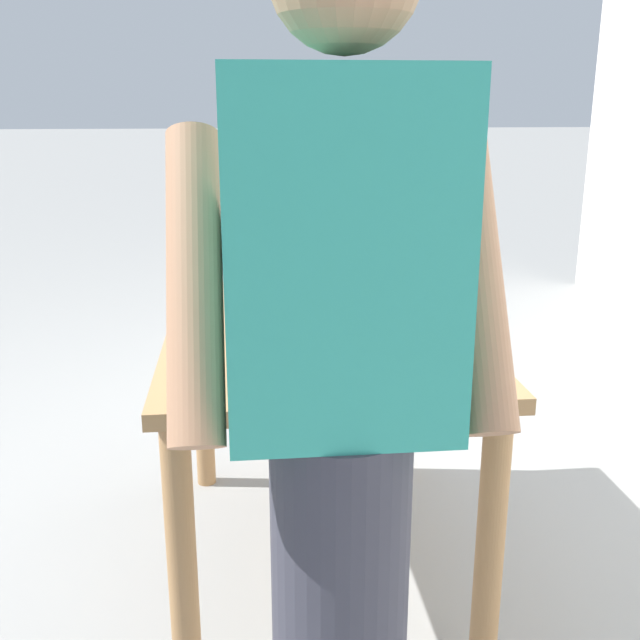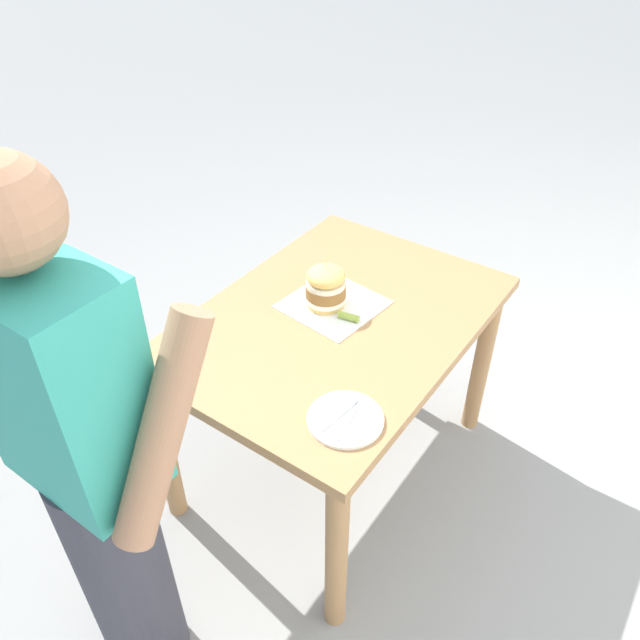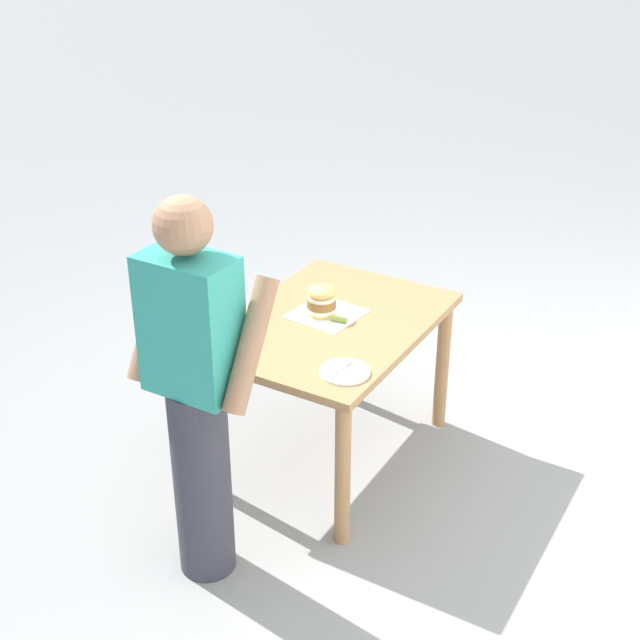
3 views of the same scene
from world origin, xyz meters
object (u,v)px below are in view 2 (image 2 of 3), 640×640
Objects in this scene: sandwich at (326,286)px; diner_across_table at (94,472)px; side_plate_with_forks at (345,419)px; pickle_spear at (349,317)px; patio_table at (336,344)px.

diner_across_table is (-0.02, 1.00, 0.03)m from sandwich.
diner_across_table is (0.35, 0.57, 0.10)m from side_plate_with_forks.
pickle_spear is at bearing -95.92° from diner_across_table.
diner_across_table is (0.10, 0.97, 0.09)m from pickle_spear.
diner_across_table is at bearing 84.08° from pickle_spear.
side_plate_with_forks is (-0.36, 0.42, -0.07)m from sandwich.
side_plate_with_forks is at bearing -121.18° from diner_across_table.
pickle_spear reaches higher than patio_table.
patio_table is 0.50m from side_plate_with_forks.
side_plate_with_forks is (-0.29, 0.39, 0.13)m from patio_table.
sandwich is at bearing -14.20° from pickle_spear.
diner_across_table is at bearing 58.82° from side_plate_with_forks.
patio_table is 5.45× the size of side_plate_with_forks.
patio_table is at bearing -93.36° from diner_across_table.
pickle_spear is 0.98m from diner_across_table.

